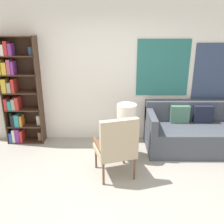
# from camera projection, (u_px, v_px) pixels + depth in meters

# --- Properties ---
(ground_plane) EXTENTS (14.00, 14.00, 0.00)m
(ground_plane) POSITION_uv_depth(u_px,v_px,m) (108.00, 201.00, 3.44)
(ground_plane) COLOR #9E998E
(wall_back) EXTENTS (6.40, 0.08, 2.70)m
(wall_back) POSITION_uv_depth(u_px,v_px,m) (112.00, 75.00, 4.89)
(wall_back) COLOR white
(wall_back) RESTS_ON ground_plane
(bookshelf) EXTENTS (0.72, 0.30, 2.10)m
(bookshelf) POSITION_uv_depth(u_px,v_px,m) (17.00, 94.00, 4.83)
(bookshelf) COLOR #422B1E
(bookshelf) RESTS_ON ground_plane
(armchair) EXTENTS (0.71, 0.71, 1.03)m
(armchair) POSITION_uv_depth(u_px,v_px,m) (116.00, 144.00, 3.77)
(armchair) COLOR brown
(armchair) RESTS_ON ground_plane
(couch) EXTENTS (1.74, 0.92, 0.87)m
(couch) POSITION_uv_depth(u_px,v_px,m) (191.00, 132.00, 4.79)
(couch) COLOR #474C56
(couch) RESTS_ON ground_plane
(side_table) EXTENTS (0.47, 0.47, 0.52)m
(side_table) POSITION_uv_depth(u_px,v_px,m) (124.00, 134.00, 4.41)
(side_table) COLOR brown
(side_table) RESTS_ON ground_plane
(table_lamp) EXTENTS (0.33, 0.33, 0.51)m
(table_lamp) POSITION_uv_depth(u_px,v_px,m) (126.00, 115.00, 4.23)
(table_lamp) COLOR #C65128
(table_lamp) RESTS_ON side_table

